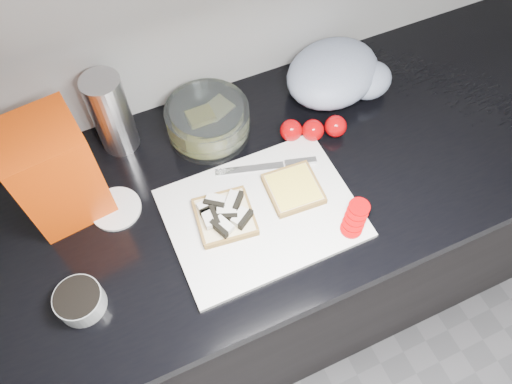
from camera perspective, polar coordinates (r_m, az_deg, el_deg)
base_cabinet at (r=1.54m, az=-2.17°, el=-9.03°), size 3.50×0.60×0.86m
countertop at (r=1.14m, az=-2.90°, el=-0.18°), size 3.50×0.64×0.04m
cutting_board at (r=1.08m, az=0.66°, el=-2.47°), size 0.40×0.30×0.01m
bread_left at (r=1.06m, az=-3.65°, el=-2.69°), size 0.14×0.14×0.04m
bread_right at (r=1.10m, az=4.30°, el=0.37°), size 0.12×0.12×0.02m
tomato_slices at (r=1.08m, az=11.27°, el=-2.90°), size 0.10×0.09×0.02m
knife at (r=1.14m, az=2.64°, el=3.13°), size 0.23×0.08×0.01m
seed_tub at (r=1.03m, az=-19.52°, el=-11.60°), size 0.09×0.09×0.05m
tub_lid at (r=1.13m, az=-15.71°, el=-1.85°), size 0.12×0.12×0.01m
glass_bowl at (r=1.19m, az=-5.51°, el=8.07°), size 0.20×0.20×0.08m
bread_bag at (r=1.07m, az=-22.01°, el=2.16°), size 0.17×0.16×0.24m
steel_canister at (r=1.16m, az=-16.21°, el=8.56°), size 0.09×0.09×0.21m
grocery_bag at (r=1.28m, az=9.36°, el=13.17°), size 0.31×0.28×0.11m
whole_tomatoes at (r=1.19m, az=6.56°, el=7.17°), size 0.15×0.09×0.05m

